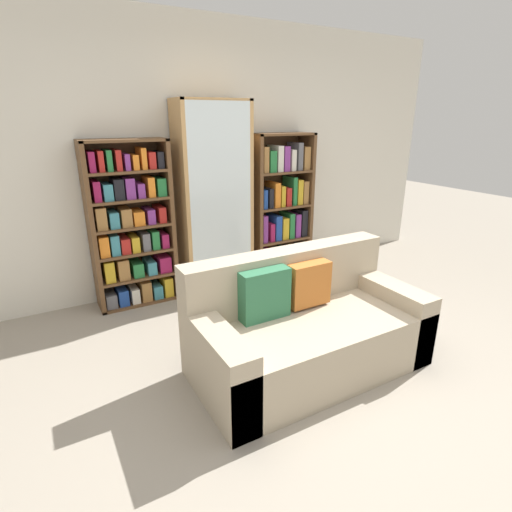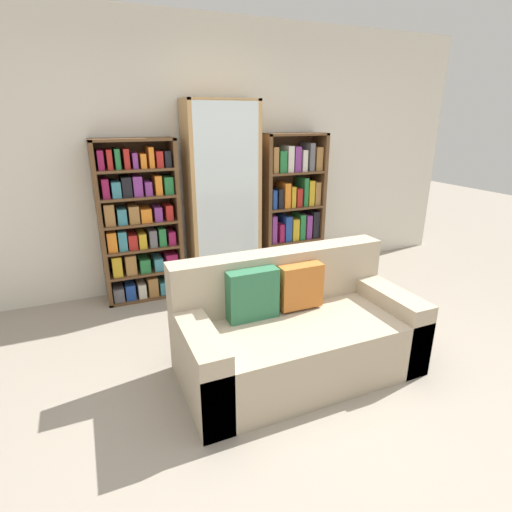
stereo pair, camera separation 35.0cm
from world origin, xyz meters
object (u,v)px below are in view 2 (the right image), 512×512
at_px(bookshelf_right, 292,209).
at_px(wine_bottle, 311,293).
at_px(display_cabinet, 222,198).
at_px(bookshelf_left, 139,225).
at_px(couch, 295,332).

distance_m(bookshelf_right, wine_bottle, 1.12).
bearing_deg(bookshelf_right, wine_bottle, -105.44).
height_order(bookshelf_right, wine_bottle, bookshelf_right).
xyz_separation_m(display_cabinet, bookshelf_right, (0.83, 0.02, -0.19)).
xyz_separation_m(bookshelf_left, display_cabinet, (0.86, -0.02, 0.20)).
relative_size(display_cabinet, bookshelf_right, 1.21).
bearing_deg(wine_bottle, display_cabinet, 123.75).
distance_m(couch, wine_bottle, 1.06).
relative_size(couch, wine_bottle, 4.88).
height_order(couch, wine_bottle, couch).
bearing_deg(bookshelf_right, couch, -117.02).
height_order(couch, bookshelf_right, bookshelf_right).
height_order(display_cabinet, bookshelf_right, display_cabinet).
bearing_deg(wine_bottle, bookshelf_left, 148.27).
distance_m(couch, bookshelf_right, 1.99).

